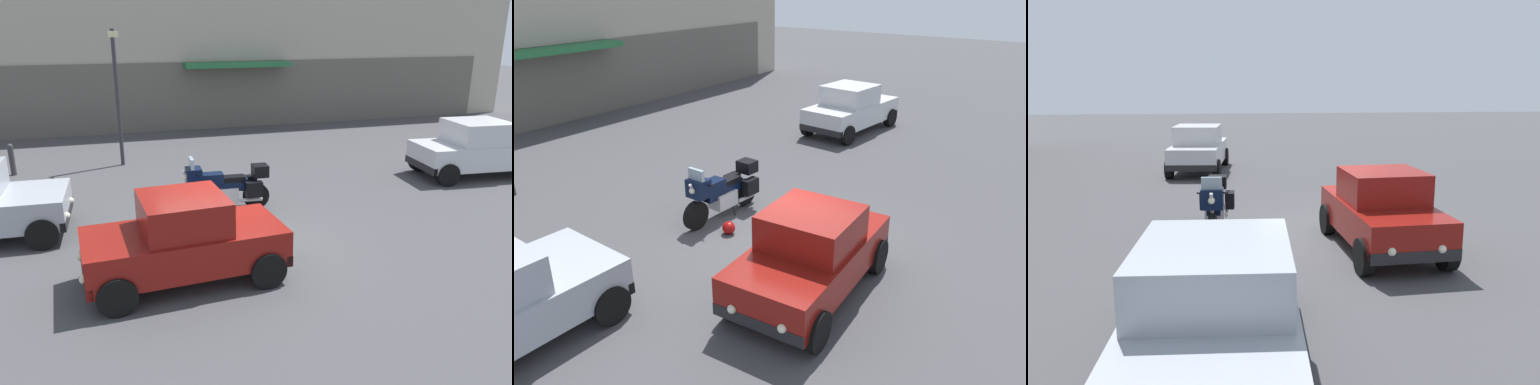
# 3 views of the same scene
# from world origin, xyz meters

# --- Properties ---
(ground_plane) EXTENTS (80.00, 80.00, 0.00)m
(ground_plane) POSITION_xyz_m (0.00, 0.00, 0.00)
(ground_plane) COLOR #424244
(building_facade_rear) EXTENTS (34.15, 3.40, 9.02)m
(building_facade_rear) POSITION_xyz_m (0.00, 13.48, 4.46)
(building_facade_rear) COLOR #A89E8E
(building_facade_rear) RESTS_ON ground
(motorcycle) EXTENTS (2.26, 0.78, 1.36)m
(motorcycle) POSITION_xyz_m (0.48, 2.16, 0.62)
(motorcycle) COLOR black
(motorcycle) RESTS_ON ground
(helmet) EXTENTS (0.28, 0.28, 0.28)m
(helmet) POSITION_xyz_m (-0.14, 1.48, 0.14)
(helmet) COLOR #990C0C
(helmet) RESTS_ON ground
(car_hatchback_near) EXTENTS (3.97, 2.07, 1.64)m
(car_hatchback_near) POSITION_xyz_m (8.33, 2.96, 0.81)
(car_hatchback_near) COLOR silver
(car_hatchback_near) RESTS_ON ground
(car_compact_side) EXTENTS (3.56, 1.92, 1.56)m
(car_compact_side) POSITION_xyz_m (-1.00, -1.04, 0.77)
(car_compact_side) COLOR maroon
(car_compact_side) RESTS_ON ground
(streetlamp_curbside) EXTENTS (0.28, 0.94, 4.17)m
(streetlamp_curbside) POSITION_xyz_m (-1.67, 7.07, 2.58)
(streetlamp_curbside) COLOR #2D2D33
(streetlamp_curbside) RESTS_ON ground
(bollard_curbside) EXTENTS (0.16, 0.16, 0.96)m
(bollard_curbside) POSITION_xyz_m (-4.85, 6.97, 0.51)
(bollard_curbside) COLOR #333338
(bollard_curbside) RESTS_ON ground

